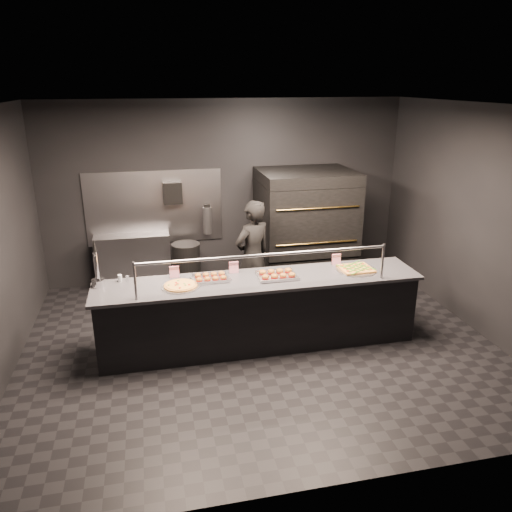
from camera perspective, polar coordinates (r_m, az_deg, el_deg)
The scene contains 15 objects.
room at distance 6.09m, azimuth 0.10°, elevation 2.56°, with size 6.04×6.00×3.00m.
service_counter at distance 6.43m, azimuth 0.40°, elevation -6.39°, with size 4.10×0.78×1.37m.
pizza_oven at distance 8.26m, azimuth 5.62°, elevation 3.21°, with size 1.50×1.23×1.91m.
prep_shelf at distance 8.45m, azimuth -13.81°, elevation -0.59°, with size 1.20×0.35×0.90m, color #99999E.
towel_dispenser at distance 8.22m, azimuth -9.52°, elevation 7.15°, with size 0.30×0.20×0.35m, color black.
fire_extinguisher at distance 8.39m, azimuth -5.58°, elevation 4.12°, with size 0.14×0.14×0.51m.
beer_tap at distance 6.25m, azimuth -17.70°, elevation -1.89°, with size 0.15×0.22×0.60m.
round_pizza at distance 6.07m, azimuth -8.60°, elevation -3.37°, with size 0.46×0.46×0.03m.
slider_tray_a at distance 6.24m, azimuth -5.21°, elevation -2.46°, with size 0.51×0.42×0.07m.
slider_tray_b at distance 6.29m, azimuth 2.43°, elevation -2.15°, with size 0.50×0.38×0.08m.
square_pizza at distance 6.64m, azimuth 11.35°, elevation -1.45°, with size 0.52×0.52×0.05m.
condiment_jar at distance 6.36m, azimuth -15.04°, elevation -2.48°, with size 0.14×0.05×0.09m.
tent_cards at distance 6.46m, azimuth -0.69°, elevation -1.14°, with size 2.28×0.04×0.15m.
trash_bin at distance 8.27m, azimuth -7.93°, elevation -1.14°, with size 0.46×0.46×0.77m, color black.
worker at distance 7.23m, azimuth -0.38°, elevation -0.14°, with size 0.62×0.40×1.68m, color black.
Camera 1 is at (-1.29, -5.64, 3.27)m, focal length 35.00 mm.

